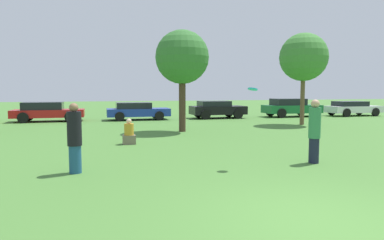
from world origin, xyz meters
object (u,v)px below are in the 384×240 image
at_px(person_thrower, 75,138).
at_px(bystander_sitting, 129,134).
at_px(tree_2, 304,57).
at_px(parked_car_red, 47,111).
at_px(parked_car_black, 217,109).
at_px(parked_car_green, 291,107).
at_px(frisbee, 253,89).
at_px(parked_car_blue, 137,111).
at_px(person_catcher, 314,131).
at_px(tree_1, 182,58).
at_px(parked_car_white, 352,108).

bearing_deg(person_thrower, bystander_sitting, 73.31).
bearing_deg(bystander_sitting, person_thrower, -110.93).
height_order(tree_2, parked_car_red, tree_2).
height_order(person_thrower, parked_car_red, person_thrower).
height_order(parked_car_red, parked_car_black, parked_car_red).
distance_m(tree_2, parked_car_green, 6.92).
distance_m(frisbee, parked_car_blue, 15.59).
relative_size(person_thrower, person_catcher, 0.97).
relative_size(bystander_sitting, parked_car_blue, 0.23).
height_order(person_catcher, parked_car_green, person_catcher).
bearing_deg(tree_1, person_thrower, -120.49).
bearing_deg(parked_car_black, tree_1, -120.99).
distance_m(person_catcher, parked_car_blue, 15.80).
height_order(tree_2, parked_car_black, tree_2).
xyz_separation_m(tree_2, parked_car_black, (-3.34, 5.74, -3.26)).
distance_m(frisbee, parked_car_red, 17.34).
xyz_separation_m(frisbee, parked_car_blue, (-1.48, 15.45, -1.44)).
bearing_deg(frisbee, parked_car_blue, 95.48).
bearing_deg(parked_car_red, tree_2, -22.48).
relative_size(frisbee, parked_car_black, 0.07).
xyz_separation_m(tree_1, parked_car_black, (4.28, 7.23, -2.93)).
bearing_deg(parked_car_blue, parked_car_green, -1.67).
relative_size(parked_car_blue, parked_car_white, 0.98).
xyz_separation_m(parked_car_green, parked_car_white, (5.25, -0.39, -0.11)).
bearing_deg(parked_car_green, bystander_sitting, -141.82).
distance_m(person_thrower, parked_car_white, 24.54).
distance_m(person_catcher, parked_car_green, 17.28).
height_order(tree_2, parked_car_white, tree_2).
height_order(frisbee, tree_1, tree_1).
bearing_deg(parked_car_blue, tree_2, -33.01).
bearing_deg(tree_2, frisbee, -128.41).
xyz_separation_m(person_thrower, parked_car_blue, (3.01, 14.95, -0.24)).
bearing_deg(parked_car_white, tree_2, -146.86).
relative_size(person_catcher, parked_car_black, 0.45).
bearing_deg(bystander_sitting, frisbee, -59.29).
distance_m(person_thrower, frisbee, 4.67).
distance_m(frisbee, parked_car_white, 21.45).
distance_m(person_thrower, parked_car_blue, 15.25).
bearing_deg(parked_car_white, tree_1, -157.02).
bearing_deg(parked_car_black, parked_car_blue, 178.72).
relative_size(person_thrower, parked_car_green, 0.40).
bearing_deg(tree_1, parked_car_blue, 101.47).
relative_size(parked_car_red, parked_car_green, 1.01).
xyz_separation_m(person_catcher, frisbee, (-1.90, -0.03, 1.16)).
distance_m(person_thrower, parked_car_black, 17.26).
distance_m(bystander_sitting, parked_car_black, 12.75).
relative_size(frisbee, tree_2, 0.05).
relative_size(person_thrower, parked_car_black, 0.44).
relative_size(parked_car_black, parked_car_white, 0.91).
bearing_deg(parked_car_blue, person_thrower, -101.75).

